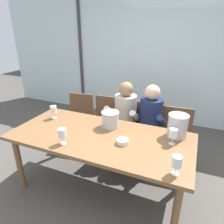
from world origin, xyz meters
name	(u,v)px	position (x,y,z in m)	size (l,w,h in m)	color
ground	(127,147)	(0.00, 1.00, 0.00)	(14.00, 14.00, 0.00)	#4C4742
window_glass_panel	(151,59)	(0.00, 2.36, 1.30)	(7.25, 0.03, 2.60)	silver
window_mullion_left	(81,55)	(-1.63, 2.34, 1.30)	(0.06, 0.06, 2.60)	#38383D
hillside_vineyard	(175,57)	(0.00, 6.53, 0.84)	(13.25, 2.40, 1.69)	#477A38
dining_table	(100,141)	(0.00, 0.00, 0.68)	(2.05, 0.95, 0.76)	brown
chair_near_curtain	(80,116)	(-0.82, 0.87, 0.50)	(0.50, 0.50, 0.86)	brown
chair_left_of_center	(106,119)	(-0.36, 0.91, 0.50)	(0.46, 0.46, 0.86)	brown
chair_center	(125,124)	(-0.02, 0.89, 0.50)	(0.47, 0.47, 0.86)	brown
chair_right_of_center	(149,129)	(0.37, 0.87, 0.50)	(0.45, 0.45, 0.86)	brown
chair_near_window_right	(176,134)	(0.76, 0.86, 0.50)	(0.47, 0.47, 0.86)	brown
person_beige_jumper	(124,117)	(0.01, 0.75, 0.67)	(0.47, 0.62, 1.18)	#B7AD9E
person_navy_polo	(149,122)	(0.39, 0.75, 0.67)	(0.49, 0.63, 1.18)	#192347
ice_bucket_primary	(178,125)	(0.80, 0.32, 0.89)	(0.22, 0.22, 0.26)	#B7B7BC
ice_bucket_secondary	(110,119)	(0.02, 0.24, 0.86)	(0.22, 0.22, 0.20)	#B7B7BC
tasting_bowl	(123,141)	(0.30, -0.07, 0.78)	(0.13, 0.13, 0.05)	silver
wine_glass_by_left_taster	(54,110)	(-0.77, 0.18, 0.87)	(0.08, 0.08, 0.17)	silver
wine_glass_near_bucket	(177,162)	(0.87, -0.34, 0.88)	(0.08, 0.08, 0.17)	silver
wine_glass_center_pour	(62,134)	(-0.28, -0.31, 0.87)	(0.08, 0.08, 0.17)	silver
wine_glass_by_right_taster	(173,134)	(0.78, 0.13, 0.88)	(0.08, 0.08, 0.17)	silver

